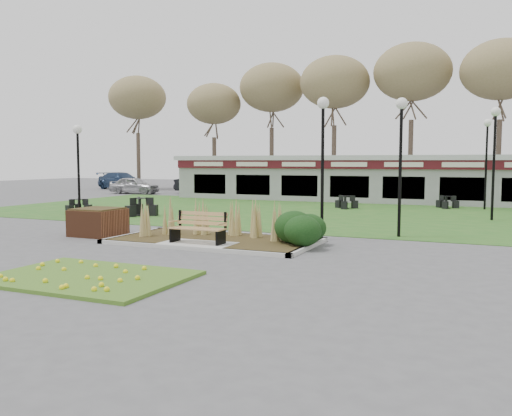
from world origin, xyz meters
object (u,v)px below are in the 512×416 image
at_px(food_pavilion, 355,178).
at_px(bistro_set_d, 447,204).
at_px(lamp_post_near_left, 323,136).
at_px(car_black, 205,184).
at_px(car_silver, 134,185).
at_px(car_blue, 121,181).
at_px(lamp_post_mid_left, 78,155).
at_px(lamp_post_mid_right, 495,138).
at_px(lamp_post_near_right, 401,136).
at_px(bistro_set_a, 79,208).
at_px(park_bench, 199,227).
at_px(bistro_set_b, 141,210).
at_px(lamp_post_far_right, 487,144).
at_px(bistro_set_c, 346,204).
at_px(brick_planter, 98,222).

bearing_deg(food_pavilion, bistro_set_d, -27.33).
height_order(lamp_post_near_left, car_black, lamp_post_near_left).
height_order(car_silver, car_blue, car_blue).
height_order(lamp_post_mid_left, lamp_post_mid_right, lamp_post_mid_right).
distance_m(food_pavilion, lamp_post_near_right, 16.17).
xyz_separation_m(bistro_set_a, bistro_set_d, (16.32, 10.06, -0.01)).
distance_m(park_bench, bistro_set_d, 17.71).
bearing_deg(car_silver, bistro_set_b, -148.41).
xyz_separation_m(food_pavilion, car_black, (-12.76, 3.62, -0.70)).
distance_m(lamp_post_far_right, car_blue, 31.66).
bearing_deg(car_silver, bistro_set_c, -114.66).
height_order(bistro_set_a, bistro_set_c, bistro_set_a).
distance_m(food_pavilion, bistro_set_d, 6.57).
relative_size(lamp_post_near_right, car_black, 0.99).
xyz_separation_m(lamp_post_near_left, car_black, (-15.67, 20.38, -2.58)).
xyz_separation_m(car_silver, car_black, (4.86, 2.58, 0.11)).
relative_size(brick_planter, lamp_post_mid_right, 0.31).
bearing_deg(lamp_post_near_left, lamp_post_mid_left, -166.61).
bearing_deg(lamp_post_near_right, bistro_set_a, 172.05).
bearing_deg(lamp_post_near_right, lamp_post_mid_right, 67.29).
relative_size(lamp_post_mid_right, bistro_set_b, 3.19).
height_order(food_pavilion, bistro_set_c, food_pavilion).
xyz_separation_m(lamp_post_mid_left, bistro_set_a, (-5.19, 5.72, -2.54)).
height_order(lamp_post_near_left, car_blue, lamp_post_near_left).
xyz_separation_m(lamp_post_near_left, bistro_set_d, (2.82, 13.80, -3.12)).
bearing_deg(brick_planter, bistro_set_c, 69.23).
height_order(lamp_post_mid_right, car_silver, lamp_post_mid_right).
bearing_deg(brick_planter, lamp_post_mid_left, 167.51).
bearing_deg(car_blue, lamp_post_near_left, -113.99).
distance_m(brick_planter, lamp_post_mid_right, 16.54).
xyz_separation_m(park_bench, car_black, (-12.76, 23.34, 0.19)).
bearing_deg(lamp_post_mid_right, lamp_post_near_left, -121.28).
distance_m(lamp_post_far_right, bistro_set_a, 21.04).
height_order(car_silver, car_black, car_black).
bearing_deg(brick_planter, lamp_post_mid_right, 40.42).
bearing_deg(lamp_post_near_left, bistro_set_d, 78.44).
distance_m(car_silver, car_blue, 7.03).
height_order(park_bench, bistro_set_d, park_bench).
bearing_deg(bistro_set_c, bistro_set_b, -135.72).
height_order(lamp_post_mid_left, bistro_set_c, lamp_post_mid_left).
xyz_separation_m(brick_planter, bistro_set_b, (-2.61, 6.07, -0.18)).
bearing_deg(bistro_set_c, lamp_post_near_right, -66.37).
height_order(bistro_set_a, bistro_set_d, bistro_set_a).
xyz_separation_m(brick_planter, lamp_post_near_right, (9.53, 3.75, 2.91)).
height_order(bistro_set_c, bistro_set_d, bistro_set_c).
height_order(lamp_post_near_right, bistro_set_b, lamp_post_near_right).
distance_m(lamp_post_near_right, bistro_set_b, 12.75).
relative_size(brick_planter, car_blue, 0.28).
height_order(lamp_post_near_right, bistro_set_d, lamp_post_near_right).
xyz_separation_m(park_bench, bistro_set_c, (0.79, 14.43, -0.35)).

